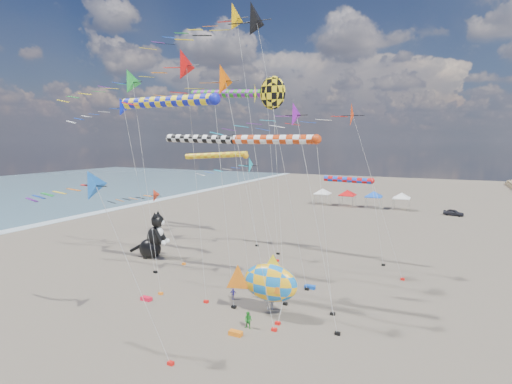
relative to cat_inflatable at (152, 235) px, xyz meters
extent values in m
plane|color=brown|center=(12.91, -16.26, -2.59)|extent=(260.00, 260.00, 0.00)
cone|color=#E9A705|center=(11.44, -1.36, 21.31)|extent=(2.49, 2.66, 2.75)
cylinder|color=#B2B2B2|center=(13.22, -1.36, 9.36)|extent=(3.58, 0.02, 23.90)
cube|color=black|center=(14.99, -1.36, -2.49)|extent=(0.36, 0.24, 0.20)
cone|color=red|center=(1.47, -0.71, 4.41)|extent=(1.47, 1.58, 1.62)
cylinder|color=#B2B2B2|center=(3.08, -0.71, 0.91)|extent=(3.25, 0.02, 7.01)
cube|color=black|center=(4.69, -0.71, -2.49)|extent=(0.36, 0.24, 0.20)
cone|color=blue|center=(12.33, -16.52, 7.75)|extent=(1.77, 1.89, 1.95)
cylinder|color=#B2B2B2|center=(13.66, -16.52, 2.58)|extent=(2.67, 0.02, 10.34)
cube|color=black|center=(14.98, -16.52, -2.49)|extent=(0.36, 0.24, 0.20)
cone|color=#F05B03|center=(15.95, -10.17, 14.13)|extent=(2.02, 2.17, 2.23)
cylinder|color=#B2B2B2|center=(17.37, -10.17, 5.77)|extent=(2.87, 0.02, 16.72)
cube|color=black|center=(18.79, -10.17, -2.49)|extent=(0.36, 0.24, 0.20)
cone|color=#091CD2|center=(1.24, -4.02, 13.33)|extent=(1.69, 1.81, 1.87)
cylinder|color=#B2B2B2|center=(2.46, -4.02, 5.37)|extent=(2.46, 0.02, 15.92)
cube|color=black|center=(3.68, -4.02, -2.49)|extent=(0.36, 0.24, 0.20)
cone|color=black|center=(14.76, -2.08, 20.12)|extent=(2.85, 3.05, 3.14)
cylinder|color=#B2B2B2|center=(16.63, -2.08, 8.76)|extent=(3.76, 0.02, 22.71)
cube|color=black|center=(18.50, -2.08, -2.49)|extent=(0.36, 0.24, 0.20)
cone|color=red|center=(22.75, 4.06, 12.57)|extent=(2.24, 2.40, 2.47)
cylinder|color=#B2B2B2|center=(24.24, 4.06, 4.99)|extent=(3.01, 0.02, 15.16)
cube|color=black|center=(25.74, 4.06, -2.49)|extent=(0.36, 0.24, 0.20)
cone|color=red|center=(10.19, -8.09, 16.09)|extent=(2.41, 2.58, 2.66)
cylinder|color=#B2B2B2|center=(11.13, -8.09, 6.75)|extent=(1.90, 0.02, 18.68)
cube|color=black|center=(12.07, -8.09, -2.49)|extent=(0.36, 0.24, 0.20)
cone|color=#82149E|center=(19.57, -8.90, 11.97)|extent=(1.63, 1.75, 1.80)
cylinder|color=#B2B2B2|center=(21.19, -8.90, 4.69)|extent=(3.27, 0.02, 14.56)
cube|color=black|center=(22.81, -8.90, -2.49)|extent=(0.36, 0.24, 0.20)
cone|color=#159EB7|center=(10.47, 4.50, 7.66)|extent=(1.77, 1.89, 1.95)
cylinder|color=#B2B2B2|center=(11.76, 4.50, 2.53)|extent=(2.61, 0.02, 10.25)
cube|color=black|center=(13.05, 4.50, -2.49)|extent=(0.36, 0.24, 0.20)
cone|color=green|center=(5.68, -8.25, 14.99)|extent=(2.00, 2.14, 2.21)
cylinder|color=#B2B2B2|center=(6.69, -8.25, 6.20)|extent=(2.04, 0.02, 17.58)
cube|color=black|center=(7.70, -8.25, -2.49)|extent=(0.36, 0.24, 0.20)
cylinder|color=red|center=(19.58, 7.76, 6.17)|extent=(4.92, 0.59, 0.59)
sphere|color=red|center=(22.04, 7.76, 6.17)|extent=(0.62, 0.62, 0.62)
cylinder|color=#B2B2B2|center=(22.79, 7.76, 1.79)|extent=(1.52, 0.02, 8.76)
cube|color=black|center=(23.54, 7.76, -2.49)|extent=(0.36, 0.24, 0.20)
cylinder|color=black|center=(7.57, -1.74, 10.40)|extent=(7.35, 0.78, 0.78)
sphere|color=black|center=(11.24, -1.74, 10.40)|extent=(0.82, 0.82, 0.82)
cylinder|color=#B2B2B2|center=(11.99, -1.74, 3.91)|extent=(1.52, 0.02, 12.99)
cube|color=black|center=(12.74, -1.74, -2.49)|extent=(0.36, 0.24, 0.20)
cylinder|color=#1F8C19|center=(5.74, 7.01, 15.57)|extent=(9.78, 0.92, 0.92)
sphere|color=#1F8C19|center=(10.63, 7.01, 15.57)|extent=(0.96, 0.96, 0.96)
cylinder|color=#B2B2B2|center=(11.38, 7.01, 6.49)|extent=(1.52, 0.02, 18.16)
cube|color=black|center=(12.13, 7.01, -2.49)|extent=(0.36, 0.24, 0.20)
cylinder|color=#121CB7|center=(8.88, -8.07, 13.26)|extent=(8.36, 0.86, 0.86)
sphere|color=#121CB7|center=(13.06, -8.07, 13.26)|extent=(0.90, 0.90, 0.90)
cylinder|color=#B2B2B2|center=(13.81, -8.07, 5.34)|extent=(1.52, 0.02, 15.85)
cube|color=black|center=(14.56, -8.07, -2.49)|extent=(0.36, 0.24, 0.20)
cylinder|color=orange|center=(2.78, 9.18, 8.42)|extent=(8.36, 0.70, 0.70)
sphere|color=orange|center=(6.96, 9.18, 8.42)|extent=(0.73, 0.73, 0.73)
cylinder|color=#B2B2B2|center=(7.71, 9.18, 2.92)|extent=(1.52, 0.02, 11.01)
cube|color=black|center=(8.46, 9.18, -2.49)|extent=(0.36, 0.24, 0.20)
cylinder|color=#BF340D|center=(16.97, -6.03, 10.32)|extent=(6.56, 0.69, 0.69)
sphere|color=#BF340D|center=(20.25, -6.03, 10.32)|extent=(0.73, 0.73, 0.73)
cylinder|color=#B2B2B2|center=(21.00, -6.03, 3.86)|extent=(1.52, 0.02, 12.91)
cube|color=black|center=(21.75, -6.03, -2.49)|extent=(0.36, 0.24, 0.20)
ellipsoid|color=yellow|center=(15.90, -3.80, 14.02)|extent=(2.20, 0.40, 2.64)
cone|color=yellow|center=(14.40, -3.80, 14.02)|extent=(0.12, 1.80, 1.80)
cylinder|color=#B2B2B2|center=(16.90, -4.80, 5.72)|extent=(2.03, 2.03, 16.61)
cube|color=black|center=(17.90, -5.80, -2.49)|extent=(0.36, 0.24, 0.20)
ellipsoid|color=blue|center=(17.65, -8.19, -0.01)|extent=(4.47, 2.70, 2.78)
cone|color=orange|center=(15.23, -8.19, -0.01)|extent=(2.00, 0.64, 2.04)
cone|color=yellow|center=(17.83, -8.19, 1.38)|extent=(1.46, 0.48, 1.48)
cylinder|color=#B2B2B2|center=(18.70, -8.69, -1.53)|extent=(0.16, 1.04, 2.13)
cube|color=red|center=(18.65, -9.19, -2.49)|extent=(0.36, 0.24, 0.20)
imported|color=#91949E|center=(17.15, -7.03, -1.66)|extent=(0.80, 0.70, 1.86)
imported|color=#1E8725|center=(17.04, -10.61, -1.99)|extent=(0.60, 0.48, 1.20)
imported|color=#2F269A|center=(13.66, -6.56, -2.12)|extent=(0.55, 0.54, 0.93)
cube|color=#1247B4|center=(18.61, -1.63, -2.44)|extent=(0.90, 0.44, 0.30)
cube|color=orange|center=(16.71, -11.83, -2.44)|extent=(0.90, 0.44, 0.30)
cube|color=red|center=(7.43, -9.74, -2.44)|extent=(0.90, 0.44, 0.30)
cube|color=black|center=(15.43, -2.69, -2.44)|extent=(0.90, 0.44, 0.30)
cube|color=white|center=(6.91, 43.74, -0.34)|extent=(3.00, 3.00, 0.15)
pyramid|color=white|center=(6.91, 43.74, 0.71)|extent=(4.20, 4.20, 1.00)
cylinder|color=#999999|center=(5.61, 42.44, -1.49)|extent=(0.08, 0.08, 2.20)
cylinder|color=#999999|center=(8.21, 42.44, -1.49)|extent=(0.08, 0.08, 2.20)
cylinder|color=#999999|center=(5.61, 45.04, -1.49)|extent=(0.08, 0.08, 2.20)
cylinder|color=#999999|center=(8.21, 45.04, -1.49)|extent=(0.08, 0.08, 2.20)
cube|color=red|center=(11.91, 43.74, -0.34)|extent=(3.00, 3.00, 0.15)
pyramid|color=red|center=(11.91, 43.74, 0.71)|extent=(4.20, 4.20, 1.00)
cylinder|color=#999999|center=(10.61, 42.44, -1.49)|extent=(0.08, 0.08, 2.20)
cylinder|color=#999999|center=(13.21, 42.44, -1.49)|extent=(0.08, 0.08, 2.20)
cylinder|color=#999999|center=(10.61, 45.04, -1.49)|extent=(0.08, 0.08, 2.20)
cylinder|color=#999999|center=(13.21, 45.04, -1.49)|extent=(0.08, 0.08, 2.20)
cube|color=blue|center=(16.91, 43.74, -0.34)|extent=(3.00, 3.00, 0.15)
pyramid|color=blue|center=(16.91, 43.74, 0.71)|extent=(4.20, 4.20, 1.00)
cylinder|color=#999999|center=(15.61, 42.44, -1.49)|extent=(0.08, 0.08, 2.20)
cylinder|color=#999999|center=(18.21, 42.44, -1.49)|extent=(0.08, 0.08, 2.20)
cylinder|color=#999999|center=(15.61, 45.04, -1.49)|extent=(0.08, 0.08, 2.20)
cylinder|color=#999999|center=(18.21, 45.04, -1.49)|extent=(0.08, 0.08, 2.20)
cube|color=white|center=(21.91, 43.74, -0.34)|extent=(3.00, 3.00, 0.15)
pyramid|color=white|center=(21.91, 43.74, 0.71)|extent=(4.20, 4.20, 1.00)
cylinder|color=#999999|center=(20.61, 42.44, -1.49)|extent=(0.08, 0.08, 2.20)
cylinder|color=#999999|center=(23.21, 42.44, -1.49)|extent=(0.08, 0.08, 2.20)
cylinder|color=#999999|center=(20.61, 45.04, -1.49)|extent=(0.08, 0.08, 2.20)
cylinder|color=#999999|center=(23.21, 45.04, -1.49)|extent=(0.08, 0.08, 2.20)
imported|color=#26262D|center=(30.64, 41.74, -2.03)|extent=(3.47, 2.09, 1.11)
camera|label=1|loc=(28.55, -33.88, 10.21)|focal=28.00mm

